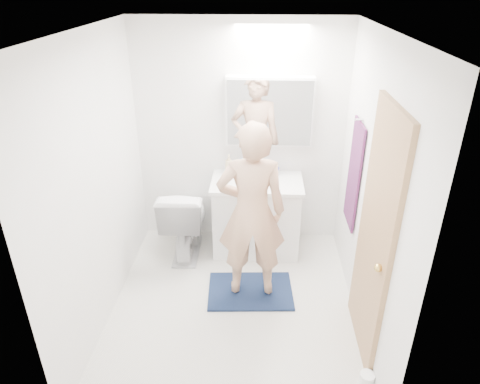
# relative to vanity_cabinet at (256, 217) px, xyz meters

# --- Properties ---
(floor) EXTENTS (2.50, 2.50, 0.00)m
(floor) POSITION_rel_vanity_cabinet_xyz_m (-0.19, -0.96, -0.39)
(floor) COLOR silver
(floor) RESTS_ON ground
(ceiling) EXTENTS (2.50, 2.50, 0.00)m
(ceiling) POSITION_rel_vanity_cabinet_xyz_m (-0.19, -0.96, 2.01)
(ceiling) COLOR white
(ceiling) RESTS_ON floor
(wall_back) EXTENTS (2.50, 0.00, 2.50)m
(wall_back) POSITION_rel_vanity_cabinet_xyz_m (-0.19, 0.29, 0.81)
(wall_back) COLOR white
(wall_back) RESTS_ON floor
(wall_front) EXTENTS (2.50, 0.00, 2.50)m
(wall_front) POSITION_rel_vanity_cabinet_xyz_m (-0.19, -2.21, 0.81)
(wall_front) COLOR white
(wall_front) RESTS_ON floor
(wall_left) EXTENTS (0.00, 2.50, 2.50)m
(wall_left) POSITION_rel_vanity_cabinet_xyz_m (-1.29, -0.96, 0.81)
(wall_left) COLOR white
(wall_left) RESTS_ON floor
(wall_right) EXTENTS (0.00, 2.50, 2.50)m
(wall_right) POSITION_rel_vanity_cabinet_xyz_m (0.91, -0.96, 0.81)
(wall_right) COLOR white
(wall_right) RESTS_ON floor
(vanity_cabinet) EXTENTS (0.90, 0.55, 0.78)m
(vanity_cabinet) POSITION_rel_vanity_cabinet_xyz_m (0.00, 0.00, 0.00)
(vanity_cabinet) COLOR white
(vanity_cabinet) RESTS_ON floor
(countertop) EXTENTS (0.95, 0.58, 0.04)m
(countertop) POSITION_rel_vanity_cabinet_xyz_m (0.00, -0.00, 0.41)
(countertop) COLOR white
(countertop) RESTS_ON vanity_cabinet
(sink_basin) EXTENTS (0.36, 0.36, 0.03)m
(sink_basin) POSITION_rel_vanity_cabinet_xyz_m (0.00, 0.03, 0.45)
(sink_basin) COLOR white
(sink_basin) RESTS_ON countertop
(faucet) EXTENTS (0.02, 0.02, 0.16)m
(faucet) POSITION_rel_vanity_cabinet_xyz_m (0.00, 0.22, 0.51)
(faucet) COLOR silver
(faucet) RESTS_ON countertop
(medicine_cabinet) EXTENTS (0.88, 0.14, 0.70)m
(medicine_cabinet) POSITION_rel_vanity_cabinet_xyz_m (0.11, 0.21, 1.11)
(medicine_cabinet) COLOR white
(medicine_cabinet) RESTS_ON wall_back
(mirror_panel) EXTENTS (0.84, 0.01, 0.66)m
(mirror_panel) POSITION_rel_vanity_cabinet_xyz_m (0.11, 0.13, 1.11)
(mirror_panel) COLOR silver
(mirror_panel) RESTS_ON medicine_cabinet
(toilet) EXTENTS (0.47, 0.80, 0.81)m
(toilet) POSITION_rel_vanity_cabinet_xyz_m (-0.76, -0.11, 0.01)
(toilet) COLOR white
(toilet) RESTS_ON floor
(bath_rug) EXTENTS (0.83, 0.60, 0.02)m
(bath_rug) POSITION_rel_vanity_cabinet_xyz_m (-0.04, -0.77, -0.38)
(bath_rug) COLOR #142140
(bath_rug) RESTS_ON floor
(person) EXTENTS (0.63, 0.43, 1.66)m
(person) POSITION_rel_vanity_cabinet_xyz_m (-0.04, -0.77, 0.49)
(person) COLOR tan
(person) RESTS_ON bath_rug
(door) EXTENTS (0.04, 0.80, 2.00)m
(door) POSITION_rel_vanity_cabinet_xyz_m (0.89, -1.31, 0.61)
(door) COLOR #A88154
(door) RESTS_ON wall_right
(door_knob) EXTENTS (0.06, 0.06, 0.06)m
(door_knob) POSITION_rel_vanity_cabinet_xyz_m (0.85, -1.61, 0.56)
(door_knob) COLOR gold
(door_knob) RESTS_ON door
(towel) EXTENTS (0.02, 0.42, 1.00)m
(towel) POSITION_rel_vanity_cabinet_xyz_m (0.89, -0.41, 0.71)
(towel) COLOR #13203D
(towel) RESTS_ON wall_right
(towel_hook) EXTENTS (0.07, 0.02, 0.02)m
(towel_hook) POSITION_rel_vanity_cabinet_xyz_m (0.87, -0.41, 1.23)
(towel_hook) COLOR silver
(towel_hook) RESTS_ON wall_right
(soap_bottle_a) EXTENTS (0.09, 0.09, 0.22)m
(soap_bottle_a) POSITION_rel_vanity_cabinet_xyz_m (-0.30, 0.15, 0.54)
(soap_bottle_a) COLOR #D8BE8B
(soap_bottle_a) RESTS_ON countertop
(soap_bottle_b) EXTENTS (0.11, 0.11, 0.18)m
(soap_bottle_b) POSITION_rel_vanity_cabinet_xyz_m (-0.18, 0.18, 0.52)
(soap_bottle_b) COLOR #6389D5
(soap_bottle_b) RESTS_ON countertop
(toothbrush_cup) EXTENTS (0.11, 0.11, 0.09)m
(toothbrush_cup) POSITION_rel_vanity_cabinet_xyz_m (0.19, 0.16, 0.47)
(toothbrush_cup) COLOR #4052C2
(toothbrush_cup) RESTS_ON countertop
(toilet_paper_roll) EXTENTS (0.11, 0.11, 0.10)m
(toilet_paper_roll) POSITION_rel_vanity_cabinet_xyz_m (0.86, -1.77, -0.34)
(toilet_paper_roll) COLOR white
(toilet_paper_roll) RESTS_ON floor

